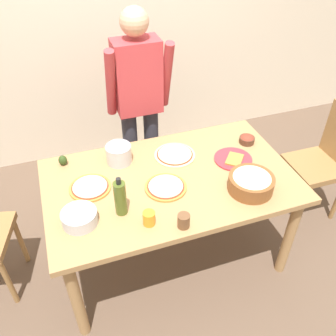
% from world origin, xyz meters
% --- Properties ---
extents(ground, '(8.00, 8.00, 0.00)m').
position_xyz_m(ground, '(0.00, 0.00, 0.00)').
color(ground, brown).
extents(wall_back, '(5.60, 0.10, 2.60)m').
position_xyz_m(wall_back, '(0.00, 1.60, 1.30)').
color(wall_back, beige).
rests_on(wall_back, ground).
extents(dining_table, '(1.60, 0.96, 0.76)m').
position_xyz_m(dining_table, '(0.00, 0.00, 0.67)').
color(dining_table, '#A37A4C').
rests_on(dining_table, ground).
extents(person_cook, '(0.49, 0.25, 1.62)m').
position_xyz_m(person_cook, '(0.01, 0.76, 0.94)').
color(person_cook, '#2D2D38').
rests_on(person_cook, ground).
extents(chair_wooden_right, '(0.41, 0.41, 0.95)m').
position_xyz_m(chair_wooden_right, '(1.32, 0.07, 0.54)').
color(chair_wooden_right, olive).
rests_on(chair_wooden_right, ground).
extents(pizza_raw_on_board, '(0.28, 0.28, 0.02)m').
position_xyz_m(pizza_raw_on_board, '(0.11, 0.22, 0.77)').
color(pizza_raw_on_board, beige).
rests_on(pizza_raw_on_board, dining_table).
extents(pizza_cooked_on_tray, '(0.26, 0.26, 0.02)m').
position_xyz_m(pizza_cooked_on_tray, '(-0.06, -0.07, 0.77)').
color(pizza_cooked_on_tray, '#C67A33').
rests_on(pizza_cooked_on_tray, dining_table).
extents(pizza_second_cooked, '(0.26, 0.26, 0.02)m').
position_xyz_m(pizza_second_cooked, '(-0.50, 0.08, 0.77)').
color(pizza_second_cooked, '#C67A33').
rests_on(pizza_second_cooked, dining_table).
extents(plate_with_slice, '(0.26, 0.26, 0.02)m').
position_xyz_m(plate_with_slice, '(0.47, 0.04, 0.77)').
color(plate_with_slice, red).
rests_on(plate_with_slice, dining_table).
extents(popcorn_bowl, '(0.28, 0.28, 0.11)m').
position_xyz_m(popcorn_bowl, '(0.43, -0.26, 0.82)').
color(popcorn_bowl, brown).
rests_on(popcorn_bowl, dining_table).
extents(mixing_bowl_steel, '(0.20, 0.20, 0.08)m').
position_xyz_m(mixing_bowl_steel, '(-0.60, -0.19, 0.80)').
color(mixing_bowl_steel, '#B7B7BC').
rests_on(mixing_bowl_steel, dining_table).
extents(small_sauce_bowl, '(0.11, 0.11, 0.06)m').
position_xyz_m(small_sauce_bowl, '(0.66, 0.20, 0.79)').
color(small_sauce_bowl, '#4C2D1E').
rests_on(small_sauce_bowl, dining_table).
extents(olive_oil_bottle, '(0.07, 0.07, 0.26)m').
position_xyz_m(olive_oil_bottle, '(-0.36, -0.19, 0.87)').
color(olive_oil_bottle, '#47561E').
rests_on(olive_oil_bottle, dining_table).
extents(steel_pot, '(0.17, 0.17, 0.13)m').
position_xyz_m(steel_pot, '(-0.27, 0.28, 0.83)').
color(steel_pot, '#B7B7BC').
rests_on(steel_pot, dining_table).
extents(cup_orange, '(0.07, 0.07, 0.08)m').
position_xyz_m(cup_orange, '(-0.24, -0.32, 0.80)').
color(cup_orange, orange).
rests_on(cup_orange, dining_table).
extents(cup_small_brown, '(0.07, 0.07, 0.08)m').
position_xyz_m(cup_small_brown, '(-0.07, -0.40, 0.80)').
color(cup_small_brown, brown).
rests_on(cup_small_brown, dining_table).
extents(avocado, '(0.06, 0.06, 0.07)m').
position_xyz_m(avocado, '(-0.63, 0.38, 0.80)').
color(avocado, '#2D4219').
rests_on(avocado, dining_table).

